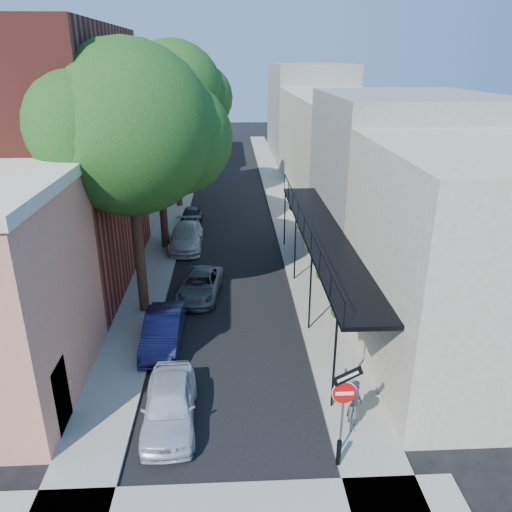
{
  "coord_description": "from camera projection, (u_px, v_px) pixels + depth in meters",
  "views": [
    {
      "loc": [
        0.19,
        -10.09,
        10.62
      ],
      "look_at": [
        1.17,
        9.48,
        2.8
      ],
      "focal_mm": 35.0,
      "sensor_mm": 36.0,
      "label": 1
    }
  ],
  "objects": [
    {
      "name": "parked_car_c",
      "position": [
        200.0,
        285.0,
        23.64
      ],
      "size": [
        2.36,
        4.28,
        1.13
      ],
      "primitive_type": "imported",
      "rotation": [
        0.0,
        0.0,
        -0.12
      ],
      "color": "#585B60",
      "rests_on": "ground"
    },
    {
      "name": "buildings_left",
      "position": [
        105.0,
        138.0,
        37.71
      ],
      "size": [
        10.1,
        59.1,
        12.0
      ],
      "color": "tan",
      "rests_on": "ground"
    },
    {
      "name": "oak_mid",
      "position": [
        165.0,
        127.0,
        27.42
      ],
      "size": [
        6.6,
        6.0,
        10.2
      ],
      "color": "#342015",
      "rests_on": "ground"
    },
    {
      "name": "parked_car_d",
      "position": [
        186.0,
        237.0,
        29.7
      ],
      "size": [
        1.89,
        4.63,
        1.34
      ],
      "primitive_type": "imported",
      "rotation": [
        0.0,
        0.0,
        0.0
      ],
      "color": "silver",
      "rests_on": "ground"
    },
    {
      "name": "sidewalk_right",
      "position": [
        278.0,
        194.0,
        41.28
      ],
      "size": [
        2.0,
        64.0,
        0.12
      ],
      "primitive_type": "cube",
      "color": "gray",
      "rests_on": "ground"
    },
    {
      "name": "oak_far",
      "position": [
        180.0,
        93.0,
        35.36
      ],
      "size": [
        7.7,
        7.0,
        11.9
      ],
      "color": "#342015",
      "rests_on": "ground"
    },
    {
      "name": "bollard",
      "position": [
        339.0,
        453.0,
        13.7
      ],
      "size": [
        0.14,
        0.14,
        0.8
      ],
      "primitive_type": "cylinder",
      "color": "black",
      "rests_on": "sidewalk_right"
    },
    {
      "name": "parked_car_b",
      "position": [
        163.0,
        331.0,
        19.53
      ],
      "size": [
        1.42,
        4.01,
        1.32
      ],
      "primitive_type": "imported",
      "rotation": [
        0.0,
        0.0,
        -0.01
      ],
      "color": "#181747",
      "rests_on": "ground"
    },
    {
      "name": "buildings_right",
      "position": [
        342.0,
        142.0,
        39.42
      ],
      "size": [
        9.8,
        55.0,
        10.0
      ],
      "color": "beige",
      "rests_on": "ground"
    },
    {
      "name": "sidewalk_left",
      "position": [
        181.0,
        196.0,
        40.91
      ],
      "size": [
        2.0,
        64.0,
        0.12
      ],
      "primitive_type": "cube",
      "color": "gray",
      "rests_on": "ground"
    },
    {
      "name": "road_surface",
      "position": [
        229.0,
        196.0,
        41.11
      ],
      "size": [
        6.0,
        64.0,
        0.01
      ],
      "primitive_type": "cube",
      "color": "black",
      "rests_on": "ground"
    },
    {
      "name": "parked_car_a",
      "position": [
        170.0,
        404.0,
        15.37
      ],
      "size": [
        1.77,
        4.05,
        1.36
      ],
      "primitive_type": "imported",
      "rotation": [
        0.0,
        0.0,
        0.04
      ],
      "color": "silver",
      "rests_on": "ground"
    },
    {
      "name": "parked_car_e",
      "position": [
        191.0,
        217.0,
        33.74
      ],
      "size": [
        1.53,
        3.47,
        1.16
      ],
      "primitive_type": "imported",
      "rotation": [
        0.0,
        0.0,
        -0.05
      ],
      "color": "black",
      "rests_on": "ground"
    },
    {
      "name": "ground",
      "position": [
        230.0,
        486.0,
        13.29
      ],
      "size": [
        160.0,
        160.0,
        0.0
      ],
      "primitive_type": "plane",
      "color": "black",
      "rests_on": "ground"
    },
    {
      "name": "pedestrian",
      "position": [
        355.0,
        404.0,
        14.9
      ],
      "size": [
        0.6,
        0.72,
        1.7
      ],
      "primitive_type": "imported",
      "rotation": [
        0.0,
        0.0,
        1.21
      ],
      "color": "slate",
      "rests_on": "sidewalk_right"
    },
    {
      "name": "sign_post",
      "position": [
        344.0,
        396.0,
        13.58
      ],
      "size": [
        0.89,
        0.17,
        2.99
      ],
      "color": "#595B60",
      "rests_on": "ground"
    },
    {
      "name": "oak_near",
      "position": [
        141.0,
        132.0,
        19.73
      ],
      "size": [
        7.48,
        6.8,
        11.42
      ],
      "color": "#342015",
      "rests_on": "ground"
    }
  ]
}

